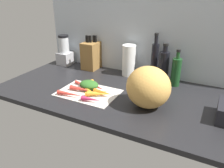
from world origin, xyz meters
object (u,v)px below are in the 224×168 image
object	(u,v)px
cutting_board	(88,92)
carrot_5	(103,93)
carrot_2	(92,93)
blender_appliance	(65,52)
carrot_4	(91,99)
bottle_0	(155,60)
carrot_8	(97,92)
carrot_6	(82,89)
carrot_9	(83,85)
carrot_3	(94,86)
bottle_1	(164,66)
bottle_2	(176,71)
paper_towel_roll	(129,61)
carrot_1	(97,87)
knife_block	(92,55)
winter_squash	(148,87)
carrot_7	(99,94)
carrot_0	(70,94)

from	to	relation	value
cutting_board	carrot_5	distance (cm)	10.94
cutting_board	carrot_2	distance (cm)	5.08
blender_appliance	carrot_4	bearing A→B (deg)	-40.79
bottle_0	carrot_8	bearing A→B (deg)	-117.39
carrot_6	carrot_9	size ratio (longest dim) A/B	1.16
carrot_2	carrot_3	distance (cm)	10.70
bottle_1	bottle_2	bearing A→B (deg)	-10.02
carrot_5	carrot_2	bearing A→B (deg)	-158.66
paper_towel_roll	bottle_2	size ratio (longest dim) A/B	0.92
bottle_1	bottle_2	size ratio (longest dim) A/B	1.10
carrot_1	blender_appliance	size ratio (longest dim) A/B	0.53
bottle_1	carrot_1	bearing A→B (deg)	-137.36
knife_block	bottle_1	distance (cm)	60.97
carrot_1	winter_squash	world-z (taller)	winter_squash
carrot_3	paper_towel_roll	xyz separation A→B (cm)	(11.29, 33.26, 9.77)
carrot_3	carrot_5	xyz separation A→B (cm)	(11.12, -7.10, 0.33)
carrot_6	winter_squash	bearing A→B (deg)	2.72
carrot_4	carrot_8	distance (cm)	10.10
bottle_0	blender_appliance	bearing A→B (deg)	-176.84
winter_squash	knife_block	xyz separation A→B (cm)	(-62.64, 40.86, -0.77)
carrot_1	carrot_6	world-z (taller)	same
carrot_5	carrot_4	bearing A→B (deg)	-101.32
carrot_9	bottle_1	world-z (taller)	bottle_1
carrot_4	carrot_7	distance (cm)	8.42
cutting_board	bottle_0	world-z (taller)	bottle_0
cutting_board	winter_squash	world-z (taller)	winter_squash
carrot_3	carrot_9	xyz separation A→B (cm)	(-7.52, -1.40, -0.25)
carrot_9	carrot_5	bearing A→B (deg)	-16.98
carrot_0	bottle_1	xyz separation A→B (cm)	(45.06, 49.67, 9.88)
blender_appliance	winter_squash	bearing A→B (deg)	-23.50
carrot_0	carrot_3	xyz separation A→B (cm)	(6.59, 17.75, -0.09)
carrot_9	bottle_2	bearing A→B (deg)	29.86
knife_block	bottle_2	xyz separation A→B (cm)	(70.13, -3.82, -1.04)
carrot_6	bottle_2	size ratio (longest dim) A/B	0.68
carrot_1	cutting_board	bearing A→B (deg)	-110.32
carrot_4	blender_appliance	xyz separation A→B (cm)	(-57.54, 49.64, 8.77)
carrot_4	winter_squash	size ratio (longest dim) A/B	0.48
carrot_9	bottle_2	world-z (taller)	bottle_2
bottle_2	carrot_5	bearing A→B (deg)	-134.36
carrot_7	blender_appliance	distance (cm)	72.03
carrot_8	carrot_3	bearing A→B (deg)	134.15
carrot_8	bottle_0	world-z (taller)	bottle_0
carrot_6	carrot_8	distance (cm)	11.05
winter_squash	blender_appliance	size ratio (longest dim) A/B	0.98
carrot_5	carrot_8	world-z (taller)	carrot_5
carrot_7	bottle_0	distance (cm)	51.44
carrot_1	bottle_2	xyz separation A→B (cm)	(44.79, 31.15, 7.95)
carrot_8	carrot_9	distance (cm)	16.41
blender_appliance	bottle_2	distance (cm)	96.26
carrot_5	bottle_0	size ratio (longest dim) A/B	0.37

